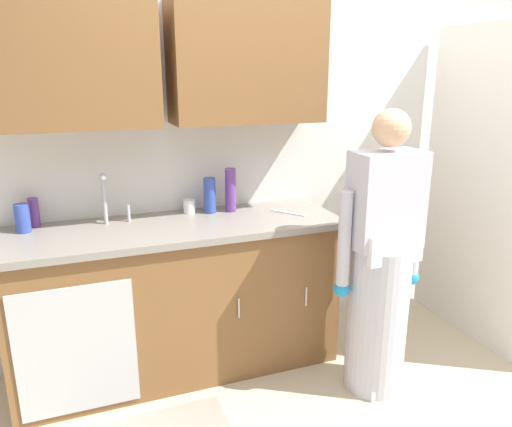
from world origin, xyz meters
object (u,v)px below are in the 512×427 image
(bottle_water_tall, at_px, (210,195))
(knife_on_counter, at_px, (288,213))
(bottle_cleaner_spray, at_px, (34,212))
(bottle_water_short, at_px, (231,190))
(person_at_sink, at_px, (380,277))
(cup_by_sink, at_px, (189,206))
(bottle_soap, at_px, (22,218))
(sink, at_px, (116,232))

(bottle_water_tall, bearing_deg, knife_on_counter, -22.40)
(bottle_water_tall, bearing_deg, bottle_cleaner_spray, 176.09)
(bottle_water_short, bearing_deg, knife_on_counter, -28.16)
(person_at_sink, relative_size, cup_by_sink, 18.85)
(bottle_soap, xyz_separation_m, bottle_water_tall, (1.07, 0.02, 0.03))
(sink, bearing_deg, bottle_cleaner_spray, 151.70)
(cup_by_sink, xyz_separation_m, knife_on_counter, (0.58, -0.23, -0.04))
(bottle_cleaner_spray, distance_m, bottle_water_short, 1.16)
(sink, distance_m, bottle_water_tall, 0.63)
(person_at_sink, distance_m, cup_by_sink, 1.24)
(sink, distance_m, knife_on_counter, 1.05)
(sink, bearing_deg, bottle_water_tall, 14.99)
(bottle_cleaner_spray, height_order, cup_by_sink, bottle_cleaner_spray)
(bottle_water_short, xyz_separation_m, bottle_soap, (-1.21, -0.01, -0.06))
(sink, xyz_separation_m, person_at_sink, (1.36, -0.61, -0.23))
(sink, height_order, bottle_cleaner_spray, sink)
(cup_by_sink, bearing_deg, bottle_water_tall, -17.78)
(bottle_cleaner_spray, bearing_deg, knife_on_counter, -9.92)
(bottle_water_short, distance_m, bottle_water_tall, 0.14)
(bottle_water_short, height_order, cup_by_sink, bottle_water_short)
(person_at_sink, height_order, bottle_soap, person_at_sink)
(bottle_cleaner_spray, distance_m, knife_on_counter, 1.50)
(bottle_soap, height_order, bottle_water_tall, bottle_water_tall)
(bottle_water_tall, distance_m, knife_on_counter, 0.51)
(person_at_sink, xyz_separation_m, bottle_soap, (-1.84, 0.74, 0.33))
(sink, relative_size, cup_by_sink, 5.82)
(bottle_water_short, xyz_separation_m, knife_on_counter, (0.32, -0.17, -0.14))
(bottle_cleaner_spray, relative_size, bottle_soap, 1.04)
(cup_by_sink, relative_size, knife_on_counter, 0.36)
(person_at_sink, distance_m, bottle_water_short, 1.06)
(person_at_sink, bearing_deg, bottle_cleaner_spray, 154.98)
(cup_by_sink, bearing_deg, person_at_sink, -42.03)
(sink, height_order, bottle_water_short, sink)
(bottle_cleaner_spray, xyz_separation_m, bottle_water_short, (1.15, -0.08, 0.05))
(knife_on_counter, bearing_deg, sink, 51.99)
(bottle_water_tall, bearing_deg, bottle_water_short, -6.33)
(bottle_cleaner_spray, height_order, bottle_water_short, bottle_water_short)
(bottle_water_tall, relative_size, knife_on_counter, 0.93)
(knife_on_counter, bearing_deg, bottle_cleaner_spray, 43.68)
(bottle_soap, bearing_deg, bottle_cleaner_spray, 59.49)
(person_at_sink, relative_size, bottle_soap, 10.05)
(cup_by_sink, bearing_deg, bottle_soap, -176.27)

